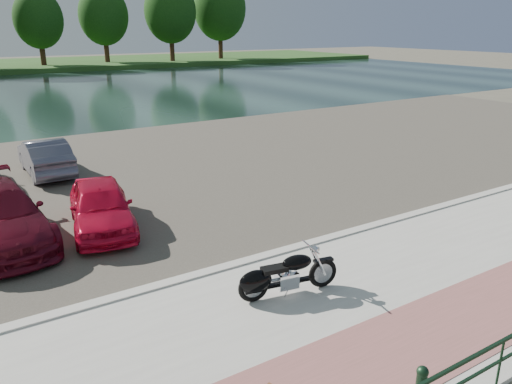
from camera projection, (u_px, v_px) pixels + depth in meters
ground at (332, 288)px, 11.26m from camera, size 200.00×200.00×0.00m
promenade at (364, 306)px, 10.45m from camera, size 60.00×6.00×0.10m
pink_path at (421, 339)px, 9.23m from camera, size 60.00×2.00×0.01m
kerb at (281, 252)px, 12.84m from camera, size 60.00×0.30×0.14m
parking_lot at (153, 172)px, 20.07m from camera, size 60.00×18.00×0.04m
river at (30, 94)px, 43.32m from camera, size 120.00×40.00×0.00m
railing at (502, 351)px, 7.81m from camera, size 24.04×0.05×0.90m
far_trees at (24, 10)px, 63.83m from camera, size 70.25×10.68×12.52m
motorcycle at (280, 276)px, 10.59m from camera, size 2.31×0.82×1.05m
car_4 at (101, 206)px, 14.21m from camera, size 2.39×4.35×1.40m
car_9 at (45, 157)px, 19.56m from camera, size 1.49×4.26×1.40m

